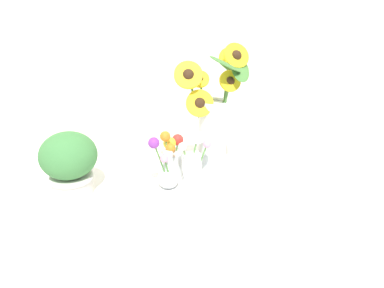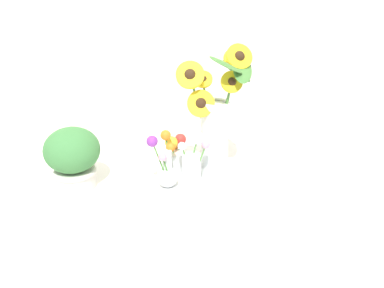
% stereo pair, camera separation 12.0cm
% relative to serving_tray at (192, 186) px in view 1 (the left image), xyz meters
% --- Properties ---
extents(ground_plane, '(6.00, 6.00, 0.00)m').
position_rel_serving_tray_xyz_m(ground_plane, '(-0.00, -0.11, -0.01)').
color(ground_plane, silver).
extents(serving_tray, '(0.45, 0.45, 0.02)m').
position_rel_serving_tray_xyz_m(serving_tray, '(0.00, 0.00, 0.00)').
color(serving_tray, white).
rests_on(serving_tray, ground_plane).
extents(mason_jar_sunflowers, '(0.27, 0.22, 0.46)m').
position_rel_serving_tray_xyz_m(mason_jar_sunflowers, '(0.09, 0.05, 0.21)').
color(mason_jar_sunflowers, silver).
rests_on(mason_jar_sunflowers, serving_tray).
extents(vase_small_center, '(0.10, 0.08, 0.18)m').
position_rel_serving_tray_xyz_m(vase_small_center, '(-0.00, -0.02, 0.09)').
color(vase_small_center, white).
rests_on(vase_small_center, serving_tray).
extents(vase_bulb_right, '(0.10, 0.09, 0.19)m').
position_rel_serving_tray_xyz_m(vase_bulb_right, '(-0.09, -0.01, 0.08)').
color(vase_bulb_right, white).
rests_on(vase_bulb_right, serving_tray).
extents(vase_small_back, '(0.09, 0.08, 0.15)m').
position_rel_serving_tray_xyz_m(vase_small_back, '(-0.05, 0.08, 0.07)').
color(vase_small_back, white).
rests_on(vase_small_back, serving_tray).
extents(potted_plant, '(0.18, 0.18, 0.21)m').
position_rel_serving_tray_xyz_m(potted_plant, '(-0.39, 0.07, 0.10)').
color(potted_plant, beige).
rests_on(potted_plant, ground_plane).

